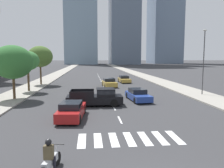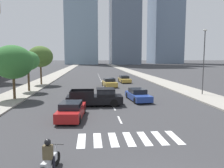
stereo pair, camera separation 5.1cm
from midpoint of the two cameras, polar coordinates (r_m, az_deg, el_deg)
sidewalk_east at (r=39.00m, az=14.71°, el=-0.20°), size 4.00×260.00×0.15m
sidewalk_west at (r=37.71m, az=-19.51°, el=-0.60°), size 4.00×260.00×0.15m
crosswalk_near at (r=13.20m, az=4.46°, el=-13.79°), size 5.85×2.29×0.01m
lane_divider_center at (r=40.49m, az=-2.44°, el=0.16°), size 0.14×50.00×0.01m
motorcycle_lead at (r=9.67m, az=-15.61°, el=-18.22°), size 0.80×2.04×1.49m
pickup_truck at (r=21.76m, az=-3.70°, el=-3.38°), size 5.36×2.11×1.67m
sedan_blue_0 at (r=24.52m, az=6.70°, el=-2.82°), size 2.18×4.78×1.26m
sedan_gold_1 at (r=35.85m, az=-0.61°, el=0.31°), size 2.23×4.49×1.35m
sedan_red_2 at (r=17.41m, az=-10.24°, el=-6.71°), size 2.11×4.47×1.32m
sedan_gold_3 at (r=42.10m, az=3.22°, el=1.18°), size 1.96×4.62×1.23m
street_lamp_east at (r=29.48m, az=22.47°, el=6.32°), size 0.50×0.24×7.86m
street_tree_nearest at (r=26.51m, az=-23.95°, el=5.12°), size 4.30×4.30×5.84m
street_tree_second at (r=32.17m, az=-20.65°, el=5.54°), size 3.07×3.07×5.38m
street_tree_third at (r=39.69m, az=-17.79°, el=6.68°), size 4.16×4.16×6.45m
office_tower_center_skyline at (r=169.50m, az=3.22°, el=20.46°), size 20.40×24.23×90.91m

